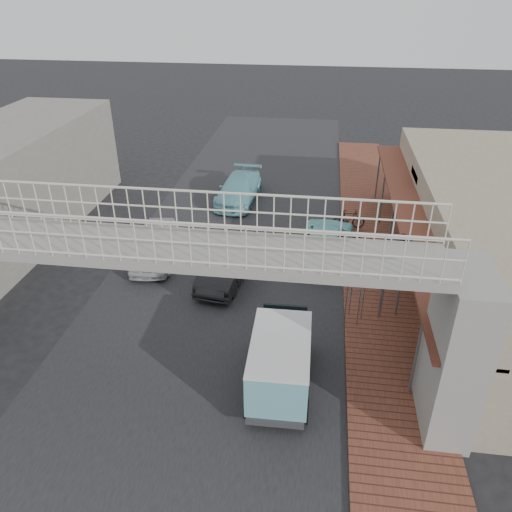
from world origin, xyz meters
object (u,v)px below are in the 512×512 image
(motorcycle_near, at_px, (350,243))
(street_clock, at_px, (359,269))
(angkot_van, at_px, (281,356))
(arrow_sign, at_px, (410,251))
(angkot_curb, at_px, (326,239))
(angkot_far, at_px, (239,189))
(white_hatchback, at_px, (154,245))
(dark_sedan, at_px, (227,265))
(motorcycle_far, at_px, (349,219))

(motorcycle_near, distance_m, street_clock, 5.54)
(angkot_van, height_order, arrow_sign, arrow_sign)
(angkot_curb, height_order, motorcycle_near, angkot_curb)
(motorcycle_near, distance_m, arrow_sign, 5.48)
(angkot_curb, height_order, angkot_far, angkot_far)
(white_hatchback, height_order, dark_sedan, white_hatchback)
(angkot_curb, relative_size, angkot_van, 1.20)
(white_hatchback, xyz_separation_m, motorcycle_near, (8.67, 1.73, -0.22))
(motorcycle_near, xyz_separation_m, arrow_sign, (1.76, -4.66, 2.28))
(dark_sedan, bearing_deg, motorcycle_near, 37.71)
(dark_sedan, relative_size, angkot_van, 1.08)
(arrow_sign, bearing_deg, angkot_far, 107.90)
(motorcycle_far, bearing_deg, angkot_far, 55.39)
(angkot_van, xyz_separation_m, motorcycle_near, (2.37, 8.93, -0.71))
(angkot_curb, distance_m, motorcycle_far, 2.72)
(white_hatchback, xyz_separation_m, angkot_curb, (7.57, 1.69, -0.08))
(angkot_curb, bearing_deg, white_hatchback, 19.96)
(arrow_sign, bearing_deg, angkot_curb, 101.89)
(angkot_van, relative_size, motorcycle_far, 2.43)
(street_clock, bearing_deg, angkot_far, 141.46)
(angkot_far, bearing_deg, white_hatchback, -106.00)
(angkot_van, bearing_deg, dark_sedan, 113.86)
(white_hatchback, xyz_separation_m, dark_sedan, (3.53, -1.21, -0.04))
(street_clock, height_order, arrow_sign, arrow_sign)
(white_hatchback, relative_size, motorcycle_far, 2.67)
(motorcycle_far, relative_size, arrow_sign, 0.49)
(angkot_curb, bearing_deg, motorcycle_far, -106.49)
(angkot_curb, distance_m, angkot_far, 7.37)
(angkot_curb, xyz_separation_m, motorcycle_near, (1.10, 0.04, -0.14))
(white_hatchback, xyz_separation_m, motorcycle_far, (8.67, 4.18, -0.15))
(angkot_far, distance_m, angkot_van, 14.83)
(white_hatchback, distance_m, dark_sedan, 3.73)
(dark_sedan, bearing_deg, angkot_far, 104.12)
(white_hatchback, relative_size, dark_sedan, 1.02)
(motorcycle_near, height_order, arrow_sign, arrow_sign)
(motorcycle_far, bearing_deg, angkot_van, 159.81)
(dark_sedan, height_order, motorcycle_far, dark_sedan)
(motorcycle_near, relative_size, motorcycle_far, 0.99)
(street_clock, bearing_deg, arrow_sign, 40.44)
(street_clock, xyz_separation_m, arrow_sign, (1.76, 0.59, 0.51))
(angkot_van, height_order, street_clock, street_clock)
(white_hatchback, distance_m, angkot_far, 7.62)
(angkot_van, distance_m, street_clock, 4.51)
(street_clock, relative_size, arrow_sign, 0.79)
(white_hatchback, bearing_deg, angkot_van, -56.65)
(white_hatchback, bearing_deg, motorcycle_near, 3.43)
(dark_sedan, xyz_separation_m, motorcycle_far, (5.14, 5.39, -0.11))
(angkot_van, bearing_deg, motorcycle_near, 74.17)
(dark_sedan, distance_m, angkot_curb, 4.98)
(street_clock, bearing_deg, motorcycle_near, 111.92)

